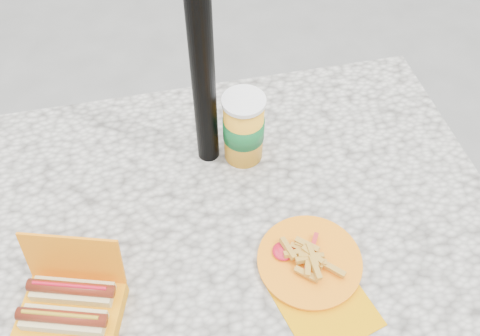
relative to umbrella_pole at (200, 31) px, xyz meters
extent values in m
plane|color=slate|center=(0.00, -0.16, -1.10)|extent=(60.00, 60.00, 0.00)
cube|color=beige|center=(0.00, -0.16, -0.38)|extent=(1.20, 0.80, 0.05)
cylinder|color=black|center=(-0.50, 0.14, -0.75)|extent=(0.07, 0.07, 0.70)
cylinder|color=black|center=(0.50, 0.14, -0.75)|extent=(0.07, 0.07, 0.70)
cylinder|color=black|center=(0.00, 0.00, 0.00)|extent=(0.05, 0.05, 2.20)
cube|color=orange|center=(-0.32, -0.34, -0.33)|extent=(0.21, 0.17, 0.03)
cube|color=orange|center=(-0.30, -0.27, -0.26)|extent=(0.18, 0.08, 0.12)
cube|color=#F9EA9A|center=(-0.33, -0.37, -0.32)|extent=(0.16, 0.09, 0.04)
cylinder|color=maroon|center=(-0.33, -0.37, -0.29)|extent=(0.16, 0.07, 0.02)
cylinder|color=#B18619|center=(-0.33, -0.37, -0.28)|extent=(0.13, 0.05, 0.01)
cube|color=#F9EA9A|center=(-0.31, -0.31, -0.32)|extent=(0.16, 0.09, 0.04)
cylinder|color=maroon|center=(-0.31, -0.31, -0.29)|extent=(0.16, 0.07, 0.02)
cylinder|color=red|center=(-0.31, -0.31, -0.28)|extent=(0.13, 0.05, 0.01)
cube|color=#E59500|center=(0.15, -0.43, -0.35)|extent=(0.20, 0.20, 0.00)
cylinder|color=orange|center=(0.15, -0.33, -0.34)|extent=(0.20, 0.20, 0.01)
cylinder|color=orange|center=(0.15, -0.33, -0.34)|extent=(0.21, 0.21, 0.01)
cube|color=gold|center=(0.13, -0.36, -0.33)|extent=(0.05, 0.04, 0.01)
cube|color=gold|center=(0.15, -0.36, -0.31)|extent=(0.01, 0.05, 0.01)
cube|color=gold|center=(0.14, -0.33, -0.32)|extent=(0.05, 0.04, 0.01)
cube|color=gold|center=(0.15, -0.33, -0.32)|extent=(0.04, 0.05, 0.01)
cube|color=gold|center=(0.15, -0.30, -0.32)|extent=(0.05, 0.04, 0.01)
cube|color=gold|center=(0.12, -0.32, -0.32)|extent=(0.05, 0.02, 0.01)
cube|color=gold|center=(0.14, -0.34, -0.32)|extent=(0.05, 0.01, 0.01)
cube|color=gold|center=(0.11, -0.31, -0.32)|extent=(0.03, 0.05, 0.01)
cube|color=gold|center=(0.15, -0.33, -0.32)|extent=(0.05, 0.02, 0.01)
cube|color=gold|center=(0.15, -0.31, -0.32)|extent=(0.05, 0.04, 0.01)
cube|color=gold|center=(0.14, -0.31, -0.33)|extent=(0.05, 0.04, 0.01)
cube|color=gold|center=(0.15, -0.34, -0.32)|extent=(0.05, 0.03, 0.01)
cube|color=gold|center=(0.15, -0.33, -0.31)|extent=(0.01, 0.05, 0.01)
cube|color=gold|center=(0.14, -0.35, -0.32)|extent=(0.03, 0.05, 0.01)
cube|color=gold|center=(0.18, -0.37, -0.32)|extent=(0.04, 0.04, 0.01)
cube|color=gold|center=(0.15, -0.34, -0.33)|extent=(0.04, 0.05, 0.01)
ellipsoid|color=red|center=(0.10, -0.30, -0.33)|extent=(0.04, 0.04, 0.01)
cube|color=red|center=(0.15, -0.32, -0.32)|extent=(0.05, 0.08, 0.00)
cylinder|color=#FFAB23|center=(0.08, -0.02, -0.27)|extent=(0.09, 0.09, 0.17)
cylinder|color=#11632B|center=(0.08, -0.02, -0.26)|extent=(0.09, 0.09, 0.05)
cylinder|color=white|center=(0.08, -0.02, -0.18)|extent=(0.10, 0.10, 0.01)
camera|label=1|loc=(-0.09, -0.78, 0.57)|focal=38.00mm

